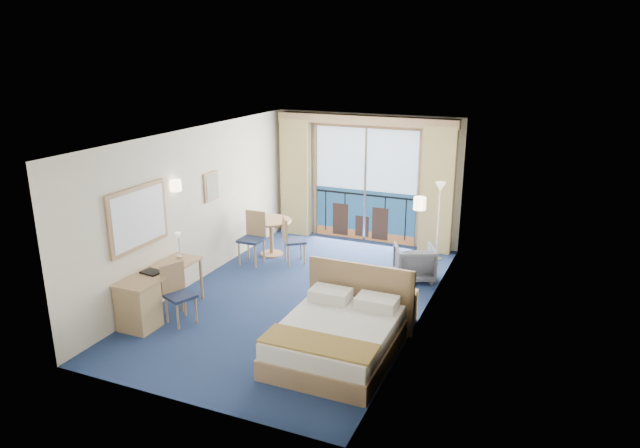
{
  "coord_description": "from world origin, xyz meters",
  "views": [
    {
      "loc": [
        3.7,
        -7.92,
        3.96
      ],
      "look_at": [
        0.25,
        0.2,
        1.24
      ],
      "focal_mm": 32.0,
      "sensor_mm": 36.0,
      "label": 1
    }
  ],
  "objects_px": {
    "desk_chair": "(177,290)",
    "round_table": "(271,228)",
    "armchair": "(414,263)",
    "table_chair_a": "(291,238)",
    "table_chair_b": "(253,234)",
    "desk": "(143,300)",
    "nightstand": "(402,307)",
    "floor_lamp": "(440,201)",
    "bed": "(338,336)"
  },
  "relations": [
    {
      "from": "bed",
      "to": "floor_lamp",
      "type": "bearing_deg",
      "value": 83.88
    },
    {
      "from": "bed",
      "to": "nightstand",
      "type": "distance_m",
      "value": 1.37
    },
    {
      "from": "nightstand",
      "to": "floor_lamp",
      "type": "distance_m",
      "value": 3.04
    },
    {
      "from": "armchair",
      "to": "desk_chair",
      "type": "height_order",
      "value": "desk_chair"
    },
    {
      "from": "bed",
      "to": "round_table",
      "type": "bearing_deg",
      "value": 130.22
    },
    {
      "from": "armchair",
      "to": "desk",
      "type": "height_order",
      "value": "desk"
    },
    {
      "from": "armchair",
      "to": "round_table",
      "type": "bearing_deg",
      "value": -27.17
    },
    {
      "from": "bed",
      "to": "desk_chair",
      "type": "relative_size",
      "value": 2.11
    },
    {
      "from": "table_chair_a",
      "to": "desk",
      "type": "bearing_deg",
      "value": 128.16
    },
    {
      "from": "bed",
      "to": "armchair",
      "type": "height_order",
      "value": "bed"
    },
    {
      "from": "table_chair_b",
      "to": "armchair",
      "type": "bearing_deg",
      "value": 6.8
    },
    {
      "from": "desk_chair",
      "to": "desk",
      "type": "bearing_deg",
      "value": 150.91
    },
    {
      "from": "nightstand",
      "to": "table_chair_a",
      "type": "relative_size",
      "value": 0.57
    },
    {
      "from": "armchair",
      "to": "desk_chair",
      "type": "bearing_deg",
      "value": 21.79
    },
    {
      "from": "floor_lamp",
      "to": "armchair",
      "type": "bearing_deg",
      "value": -98.0
    },
    {
      "from": "desk",
      "to": "table_chair_a",
      "type": "xyz_separation_m",
      "value": [
        0.87,
        3.19,
        0.11
      ]
    },
    {
      "from": "bed",
      "to": "round_table",
      "type": "distance_m",
      "value": 4.12
    },
    {
      "from": "armchair",
      "to": "table_chair_a",
      "type": "height_order",
      "value": "table_chair_a"
    },
    {
      "from": "bed",
      "to": "nightstand",
      "type": "relative_size",
      "value": 3.72
    },
    {
      "from": "table_chair_b",
      "to": "floor_lamp",
      "type": "bearing_deg",
      "value": 25.12
    },
    {
      "from": "desk_chair",
      "to": "table_chair_a",
      "type": "distance_m",
      "value": 2.92
    },
    {
      "from": "desk",
      "to": "round_table",
      "type": "bearing_deg",
      "value": 84.75
    },
    {
      "from": "armchair",
      "to": "table_chair_a",
      "type": "relative_size",
      "value": 0.76
    },
    {
      "from": "bed",
      "to": "floor_lamp",
      "type": "relative_size",
      "value": 1.23
    },
    {
      "from": "round_table",
      "to": "armchair",
      "type": "bearing_deg",
      "value": -2.6
    },
    {
      "from": "table_chair_a",
      "to": "armchair",
      "type": "bearing_deg",
      "value": -123.6
    },
    {
      "from": "floor_lamp",
      "to": "table_chair_b",
      "type": "height_order",
      "value": "floor_lamp"
    },
    {
      "from": "desk_chair",
      "to": "round_table",
      "type": "height_order",
      "value": "desk_chair"
    },
    {
      "from": "floor_lamp",
      "to": "desk_chair",
      "type": "xyz_separation_m",
      "value": [
        -3.03,
        -4.16,
        -0.67
      ]
    },
    {
      "from": "nightstand",
      "to": "desk_chair",
      "type": "bearing_deg",
      "value": -158.06
    },
    {
      "from": "round_table",
      "to": "table_chair_b",
      "type": "distance_m",
      "value": 0.52
    },
    {
      "from": "table_chair_a",
      "to": "table_chair_b",
      "type": "bearing_deg",
      "value": 73.65
    },
    {
      "from": "floor_lamp",
      "to": "nightstand",
      "type": "bearing_deg",
      "value": -88.19
    },
    {
      "from": "desk_chair",
      "to": "bed",
      "type": "bearing_deg",
      "value": -67.47
    },
    {
      "from": "nightstand",
      "to": "desk",
      "type": "distance_m",
      "value": 3.84
    },
    {
      "from": "desk",
      "to": "desk_chair",
      "type": "distance_m",
      "value": 0.51
    },
    {
      "from": "desk",
      "to": "round_table",
      "type": "xyz_separation_m",
      "value": [
        0.32,
        3.45,
        0.15
      ]
    },
    {
      "from": "nightstand",
      "to": "floor_lamp",
      "type": "xyz_separation_m",
      "value": [
        -0.09,
        2.9,
        0.92
      ]
    },
    {
      "from": "desk",
      "to": "table_chair_b",
      "type": "bearing_deg",
      "value": 86.09
    },
    {
      "from": "table_chair_b",
      "to": "nightstand",
      "type": "bearing_deg",
      "value": -22.78
    },
    {
      "from": "bed",
      "to": "table_chair_a",
      "type": "xyz_separation_m",
      "value": [
        -2.1,
        2.88,
        0.23
      ]
    },
    {
      "from": "bed",
      "to": "floor_lamp",
      "type": "height_order",
      "value": "floor_lamp"
    },
    {
      "from": "nightstand",
      "to": "desk_chair",
      "type": "xyz_separation_m",
      "value": [
        -3.12,
        -1.26,
        0.25
      ]
    },
    {
      "from": "round_table",
      "to": "bed",
      "type": "bearing_deg",
      "value": -49.78
    },
    {
      "from": "bed",
      "to": "table_chair_b",
      "type": "height_order",
      "value": "bed"
    },
    {
      "from": "desk",
      "to": "table_chair_b",
      "type": "height_order",
      "value": "table_chair_b"
    },
    {
      "from": "round_table",
      "to": "desk_chair",
      "type": "bearing_deg",
      "value": -88.73
    },
    {
      "from": "round_table",
      "to": "nightstand",
      "type": "bearing_deg",
      "value": -30.56
    },
    {
      "from": "floor_lamp",
      "to": "round_table",
      "type": "bearing_deg",
      "value": -161.92
    },
    {
      "from": "armchair",
      "to": "floor_lamp",
      "type": "height_order",
      "value": "floor_lamp"
    }
  ]
}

